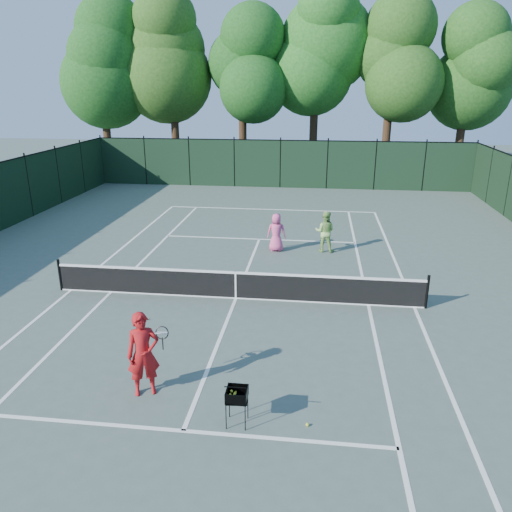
# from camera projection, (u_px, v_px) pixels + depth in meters

# --- Properties ---
(ground) EXTENTS (90.00, 90.00, 0.00)m
(ground) POSITION_uv_depth(u_px,v_px,m) (236.00, 298.00, 15.73)
(ground) COLOR #47564D
(ground) RESTS_ON ground
(sideline_doubles_left) EXTENTS (0.10, 23.77, 0.01)m
(sideline_doubles_left) POSITION_uv_depth(u_px,v_px,m) (71.00, 290.00, 16.37)
(sideline_doubles_left) COLOR white
(sideline_doubles_left) RESTS_ON ground
(sideline_doubles_right) EXTENTS (0.10, 23.77, 0.01)m
(sideline_doubles_right) POSITION_uv_depth(u_px,v_px,m) (414.00, 307.00, 15.10)
(sideline_doubles_right) COLOR white
(sideline_doubles_right) RESTS_ON ground
(sideline_singles_left) EXTENTS (0.10, 23.77, 0.01)m
(sideline_singles_left) POSITION_uv_depth(u_px,v_px,m) (111.00, 292.00, 16.21)
(sideline_singles_left) COLOR white
(sideline_singles_left) RESTS_ON ground
(sideline_singles_right) EXTENTS (0.10, 23.77, 0.01)m
(sideline_singles_right) POSITION_uv_depth(u_px,v_px,m) (368.00, 305.00, 15.26)
(sideline_singles_right) COLOR white
(sideline_singles_right) RESTS_ON ground
(baseline_far) EXTENTS (10.97, 0.10, 0.01)m
(baseline_far) POSITION_uv_depth(u_px,v_px,m) (271.00, 209.00, 26.88)
(baseline_far) COLOR white
(baseline_far) RESTS_ON ground
(service_line_near) EXTENTS (8.23, 0.10, 0.01)m
(service_line_near) POSITION_uv_depth(u_px,v_px,m) (183.00, 431.00, 9.73)
(service_line_near) COLOR white
(service_line_near) RESTS_ON ground
(service_line_far) EXTENTS (8.23, 0.10, 0.01)m
(service_line_far) POSITION_uv_depth(u_px,v_px,m) (259.00, 239.00, 21.74)
(service_line_far) COLOR white
(service_line_far) RESTS_ON ground
(center_service_line) EXTENTS (0.10, 12.80, 0.01)m
(center_service_line) POSITION_uv_depth(u_px,v_px,m) (236.00, 298.00, 15.73)
(center_service_line) COLOR white
(center_service_line) RESTS_ON ground
(tennis_net) EXTENTS (11.69, 0.09, 1.06)m
(tennis_net) POSITION_uv_depth(u_px,v_px,m) (236.00, 285.00, 15.58)
(tennis_net) COLOR black
(tennis_net) RESTS_ON ground
(fence_far) EXTENTS (24.00, 0.05, 3.00)m
(fence_far) POSITION_uv_depth(u_px,v_px,m) (280.00, 164.00, 32.13)
(fence_far) COLOR black
(fence_far) RESTS_ON ground
(tree_0) EXTENTS (6.40, 6.40, 13.14)m
(tree_0) POSITION_uv_depth(u_px,v_px,m) (100.00, 57.00, 34.74)
(tree_0) COLOR black
(tree_0) RESTS_ON ground
(tree_1) EXTENTS (6.80, 6.80, 13.98)m
(tree_1) POSITION_uv_depth(u_px,v_px,m) (171.00, 49.00, 34.45)
(tree_1) COLOR black
(tree_1) RESTS_ON ground
(tree_2) EXTENTS (6.00, 6.00, 12.40)m
(tree_2) POSITION_uv_depth(u_px,v_px,m) (242.00, 63.00, 34.00)
(tree_2) COLOR black
(tree_2) RESTS_ON ground
(tree_3) EXTENTS (7.00, 7.00, 14.45)m
(tree_3) POSITION_uv_depth(u_px,v_px,m) (317.00, 43.00, 33.47)
(tree_3) COLOR black
(tree_3) RESTS_ON ground
(tree_4) EXTENTS (6.20, 6.20, 12.97)m
(tree_4) POSITION_uv_depth(u_px,v_px,m) (393.00, 56.00, 32.52)
(tree_4) COLOR black
(tree_4) RESTS_ON ground
(tree_5) EXTENTS (5.80, 5.80, 12.23)m
(tree_5) POSITION_uv_depth(u_px,v_px,m) (470.00, 63.00, 32.55)
(tree_5) COLOR black
(tree_5) RESTS_ON ground
(coach) EXTENTS (0.84, 0.90, 1.90)m
(coach) POSITION_uv_depth(u_px,v_px,m) (143.00, 354.00, 10.64)
(coach) COLOR #A91315
(coach) RESTS_ON ground
(player_pink) EXTENTS (0.77, 0.51, 1.55)m
(player_pink) POSITION_uv_depth(u_px,v_px,m) (276.00, 232.00, 19.99)
(player_pink) COLOR #E24F8A
(player_pink) RESTS_ON ground
(player_green) EXTENTS (0.88, 0.73, 1.66)m
(player_green) POSITION_uv_depth(u_px,v_px,m) (325.00, 232.00, 19.91)
(player_green) COLOR #91C160
(player_green) RESTS_ON ground
(ball_hopper) EXTENTS (0.46, 0.46, 0.80)m
(ball_hopper) POSITION_uv_depth(u_px,v_px,m) (237.00, 395.00, 9.73)
(ball_hopper) COLOR black
(ball_hopper) RESTS_ON ground
(loose_ball_near_cart) EXTENTS (0.07, 0.07, 0.07)m
(loose_ball_near_cart) POSITION_uv_depth(u_px,v_px,m) (307.00, 425.00, 9.86)
(loose_ball_near_cart) COLOR #CBD42B
(loose_ball_near_cart) RESTS_ON ground
(loose_ball_midcourt) EXTENTS (0.07, 0.07, 0.07)m
(loose_ball_midcourt) POSITION_uv_depth(u_px,v_px,m) (147.00, 319.00, 14.30)
(loose_ball_midcourt) COLOR yellow
(loose_ball_midcourt) RESTS_ON ground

